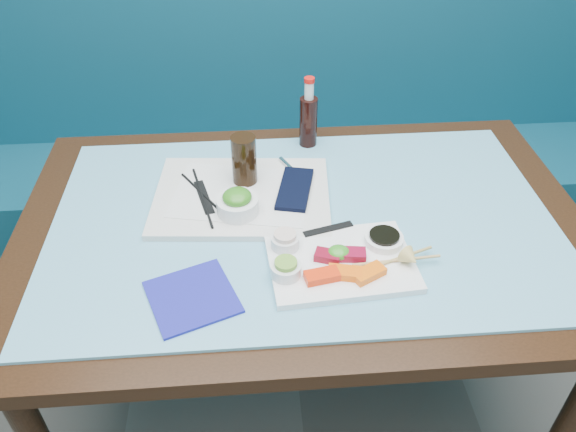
{
  "coord_description": "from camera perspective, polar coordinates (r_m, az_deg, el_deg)",
  "views": [
    {
      "loc": [
        -0.12,
        0.39,
        1.62
      ],
      "look_at": [
        -0.04,
        1.41,
        0.8
      ],
      "focal_mm": 35.0,
      "sensor_mm": 36.0,
      "label": 1
    }
  ],
  "objects": [
    {
      "name": "tray_sleeve",
      "position": [
        1.43,
        -8.53,
        1.9
      ],
      "size": [
        0.06,
        0.15,
        0.0
      ],
      "primitive_type": "cube",
      "rotation": [
        0.0,
        0.0,
        0.25
      ],
      "color": "black",
      "rests_on": "serving_tray"
    },
    {
      "name": "fork",
      "position": [
        1.51,
        0.12,
        5.04
      ],
      "size": [
        0.05,
        0.09,
        0.01
      ],
      "primitive_type": "cylinder",
      "rotation": [
        1.57,
        0.0,
        0.45
      ],
      "color": "silver",
      "rests_on": "serving_tray"
    },
    {
      "name": "seaweed_garnish",
      "position": [
        1.24,
        5.17,
        -3.7
      ],
      "size": [
        0.06,
        0.06,
        0.03
      ],
      "primitive_type": "ellipsoid",
      "rotation": [
        0.0,
        0.0,
        0.36
      ],
      "color": "#339021",
      "rests_on": "sashimi_plate"
    },
    {
      "name": "paper_placemat",
      "position": [
        1.43,
        -4.71,
        2.3
      ],
      "size": [
        0.38,
        0.3,
        0.0
      ],
      "primitive_type": "cube",
      "rotation": [
        0.0,
        0.0,
        -0.2
      ],
      "color": "silver",
      "rests_on": "serving_tray"
    },
    {
      "name": "wasabi_fill",
      "position": [
        1.18,
        -0.22,
        -4.81
      ],
      "size": [
        0.06,
        0.06,
        0.01
      ],
      "primitive_type": "cylinder",
      "rotation": [
        0.0,
        0.0,
        -0.43
      ],
      "color": "#6A9F33",
      "rests_on": "ramekin_wasabi"
    },
    {
      "name": "wooden_chopstick_a",
      "position": [
        1.25,
        10.54,
        -4.48
      ],
      "size": [
        0.2,
        0.08,
        0.01
      ],
      "primitive_type": "cylinder",
      "rotation": [
        1.57,
        0.0,
        -1.21
      ],
      "color": "#A9904F",
      "rests_on": "sashimi_plate"
    },
    {
      "name": "salmon_mid",
      "position": [
        1.2,
        5.82,
        -5.78
      ],
      "size": [
        0.08,
        0.05,
        0.02
      ],
      "primitive_type": "cube",
      "rotation": [
        0.0,
        0.0,
        -0.22
      ],
      "color": "#FF5D0A",
      "rests_on": "sashimi_plate"
    },
    {
      "name": "soy_fill",
      "position": [
        1.29,
        9.78,
        -1.95
      ],
      "size": [
        0.09,
        0.09,
        0.01
      ],
      "primitive_type": "cylinder",
      "rotation": [
        0.0,
        0.0,
        -0.29
      ],
      "color": "black",
      "rests_on": "soy_dish"
    },
    {
      "name": "cola_glass",
      "position": [
        1.44,
        -4.48,
        5.71
      ],
      "size": [
        0.07,
        0.07,
        0.13
      ],
      "primitive_type": "cylinder",
      "rotation": [
        0.0,
        0.0,
        0.15
      ],
      "color": "black",
      "rests_on": "serving_tray"
    },
    {
      "name": "tuna_left",
      "position": [
        1.24,
        4.05,
        -4.07
      ],
      "size": [
        0.06,
        0.05,
        0.02
      ],
      "primitive_type": "cube",
      "rotation": [
        0.0,
        0.0,
        -0.35
      ],
      "color": "maroon",
      "rests_on": "sashimi_plate"
    },
    {
      "name": "black_chopstick_a",
      "position": [
        1.42,
        -8.7,
        1.94
      ],
      "size": [
        0.06,
        0.25,
        0.01
      ],
      "primitive_type": "cylinder",
      "rotation": [
        1.57,
        0.0,
        0.23
      ],
      "color": "black",
      "rests_on": "serving_tray"
    },
    {
      "name": "booth_bench",
      "position": [
        2.27,
        -0.69,
        5.58
      ],
      "size": [
        3.0,
        0.56,
        1.17
      ],
      "color": "#0D4256",
      "rests_on": "ground"
    },
    {
      "name": "blue_napkin",
      "position": [
        1.19,
        -9.71,
        -8.11
      ],
      "size": [
        0.22,
        0.22,
        0.01
      ],
      "primitive_type": "cube",
      "rotation": [
        0.0,
        0.0,
        0.37
      ],
      "color": "navy",
      "rests_on": "glass_top"
    },
    {
      "name": "ramekin_ginger",
      "position": [
        1.26,
        -0.3,
        -2.61
      ],
      "size": [
        0.08,
        0.08,
        0.03
      ],
      "primitive_type": "cylinder",
      "rotation": [
        0.0,
        0.0,
        -0.36
      ],
      "color": "silver",
      "rests_on": "sashimi_plate"
    },
    {
      "name": "black_chopstick_b",
      "position": [
        1.42,
        -8.37,
        1.95
      ],
      "size": [
        0.14,
        0.21,
        0.01
      ],
      "primitive_type": "cylinder",
      "rotation": [
        1.57,
        0.0,
        0.56
      ],
      "color": "black",
      "rests_on": "serving_tray"
    },
    {
      "name": "cola_bottle_body",
      "position": [
        1.62,
        2.08,
        9.54
      ],
      "size": [
        0.06,
        0.06,
        0.14
      ],
      "primitive_type": "cylinder",
      "rotation": [
        0.0,
        0.0,
        0.16
      ],
      "color": "black",
      "rests_on": "glass_top"
    },
    {
      "name": "salmon_left",
      "position": [
        1.19,
        3.47,
        -6.09
      ],
      "size": [
        0.08,
        0.05,
        0.02
      ],
      "primitive_type": "cube",
      "rotation": [
        0.0,
        0.0,
        0.19
      ],
      "color": "red",
      "rests_on": "sashimi_plate"
    },
    {
      "name": "sashimi_plate",
      "position": [
        1.25,
        5.41,
        -4.72
      ],
      "size": [
        0.33,
        0.25,
        0.02
      ],
      "primitive_type": "cube",
      "rotation": [
        0.0,
        0.0,
        0.08
      ],
      "color": "white",
      "rests_on": "glass_top"
    },
    {
      "name": "soy_dish",
      "position": [
        1.29,
        9.72,
        -2.36
      ],
      "size": [
        0.09,
        0.09,
        0.02
      ],
      "primitive_type": "cylinder",
      "rotation": [
        0.0,
        0.0,
        -0.0
      ],
      "color": "white",
      "rests_on": "sashimi_plate"
    },
    {
      "name": "salmon_right",
      "position": [
        1.21,
        8.21,
        -5.78
      ],
      "size": [
        0.08,
        0.07,
        0.02
      ],
      "primitive_type": "cube",
      "rotation": [
        0.0,
        0.0,
        0.5
      ],
      "color": "#FF630A",
      "rests_on": "sashimi_plate"
    },
    {
      "name": "dining_table",
      "position": [
        1.43,
        1.53,
        -3.08
      ],
      "size": [
        1.4,
        0.9,
        0.75
      ],
      "color": "black",
      "rests_on": "ground"
    },
    {
      "name": "seaweed_salad",
      "position": [
        1.34,
        -5.2,
        1.95
      ],
      "size": [
        0.09,
        0.09,
        0.04
      ],
      "primitive_type": "ellipsoid",
      "rotation": [
        0.0,
        0.0,
        -0.34
      ],
      "color": "#327A1C",
      "rests_on": "seaweed_bowl"
    },
    {
      "name": "chopstick_sleeve",
      "position": [
        1.32,
        4.1,
        -1.31
      ],
      "size": [
        0.12,
        0.05,
        0.0
      ],
      "primitive_type": "cube",
      "rotation": [
        0.0,
        0.0,
        0.27
      ],
      "color": "black",
      "rests_on": "sashimi_plate"
    },
    {
      "name": "wooden_chopstick_b",
      "position": [
        1.25,
        10.98,
        -4.45
      ],
      "size": [
        0.2,
        0.02,
        0.01
      ],
      "primitive_type": "cylinder",
      "rotation": [
        1.57,
        0.0,
        -1.5
      ],
      "color": "tan",
      "rests_on": "sashimi_plate"
    },
    {
      "name": "seaweed_bowl",
      "position": [
        1.36,
        -5.13,
        1.06
      ],
      "size": [
        0.11,
        0.11,
        0.04
      ],
      "primitive_type": "cylinder",
      "rotation": [
        0.0,
        0.0,
        -0.11
      ],
      "color": "white",
      "rests_on": "serving_tray"
    },
    {
      "name": "ramekin_wasabi",
      "position": [
        1.2,
        -0.22,
        -5.46
      ],
      "size": [
        0.08,
        0.08,
        0.03
      ],
      "primitive_type": "cylinder",
      "rotation": [
        0.0,
        0.0,
        -0.19
      ],
      "color": "white",
      "rests_on": "sashimi_plate"
    },
    {
      "name": "tuna_right",
      "position": [
        1.24,
        6.56,
        -3.91
      ],
      "size": [
        0.06,
        0.04,
        0.02
      ],
      "primitive_type": "cube",
      "rotation": [
        0.0,
        0.0,
        -0.13
      ],
      "color": "maroon",
      "rests_on": "sashimi_plate"
    },
    {
      "name": "serving_tray",
      "position": [
        1.43,
        -4.7,
        2.01
      ],
      "size": [
        0.47,
        0.37,
        0.02
      ],
      "primitive_type": "cube",
      "rotation": [
        0.0,
        0.0,
        -0.08
      ],
      "color": "silver",
      "rests_on": "glass_top"
    },
    {
      "name": "navy_pouch",
      "position": [
        1.43,
        0.69,
        2.75
      ],
      "size": [
        0.11,
        0.19,
        0.01
      ],
      "primitive_type": "cube",
      "rotation": [
        0.0,
        0.0,
        -0.23
      ],
      "color": "black",
      "rests_on": "serving_tray"
    },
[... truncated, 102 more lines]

